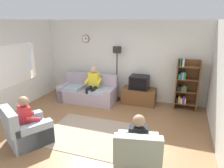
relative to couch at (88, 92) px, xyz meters
name	(u,v)px	position (x,y,z in m)	size (l,w,h in m)	color
ground_plane	(92,132)	(0.99, -1.89, -0.31)	(12.00, 12.00, 0.00)	#8C603D
back_wall_assembly	(123,60)	(0.99, 0.77, 1.04)	(6.20, 0.17, 2.70)	silver
couch	(88,92)	(0.00, 0.00, 0.00)	(1.92, 0.92, 0.90)	#A899A8
tv_stand	(139,96)	(1.69, 0.36, -0.05)	(1.10, 0.56, 0.52)	brown
tv	(139,82)	(1.69, 0.33, 0.43)	(0.60, 0.49, 0.44)	black
bookshelf	(185,85)	(3.11, 0.43, 0.46)	(0.68, 0.36, 1.58)	brown
floor_lamp	(117,59)	(0.88, 0.46, 1.14)	(0.28, 0.28, 1.85)	black
armchair_near_window	(27,131)	(-0.20, -2.76, -0.02)	(1.14, 1.17, 0.90)	#9EADBC
armchair_near_bookshelf	(137,156)	(2.34, -2.84, -0.02)	(0.96, 1.02, 0.90)	gray
area_rug	(91,134)	(1.01, -1.98, -0.31)	(2.20, 1.70, 0.01)	gray
person_on_couch	(93,83)	(0.24, -0.11, 0.39)	(0.52, 0.54, 1.24)	yellow
person_in_left_armchair	(30,117)	(-0.16, -2.69, 0.29)	(0.61, 0.64, 1.12)	red
person_in_right_armchair	(138,139)	(2.32, -2.75, 0.29)	(0.57, 0.59, 1.12)	black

